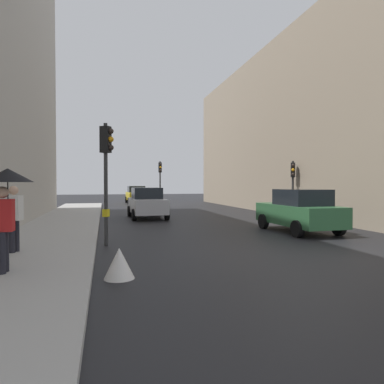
% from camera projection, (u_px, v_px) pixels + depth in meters
% --- Properties ---
extents(ground_plane, '(120.00, 120.00, 0.00)m').
position_uv_depth(ground_plane, '(305.00, 257.00, 9.59)').
color(ground_plane, black).
extents(sidewalk_kerb, '(3.27, 40.00, 0.16)m').
position_uv_depth(sidewalk_kerb, '(55.00, 233.00, 13.68)').
color(sidewalk_kerb, '#A8A5A0').
rests_on(sidewalk_kerb, ground).
extents(building_facade_right, '(12.00, 29.31, 11.54)m').
position_uv_depth(building_facade_right, '(332.00, 134.00, 26.87)').
color(building_facade_right, gray).
rests_on(building_facade_right, ground).
extents(traffic_light_mid_street, '(0.36, 0.45, 3.30)m').
position_uv_depth(traffic_light_mid_street, '(293.00, 179.00, 20.30)').
color(traffic_light_mid_street, '#2D2D2D').
rests_on(traffic_light_mid_street, ground).
extents(traffic_light_near_right, '(0.44, 0.37, 3.92)m').
position_uv_depth(traffic_light_near_right, '(106.00, 161.00, 11.26)').
color(traffic_light_near_right, '#2D2D2D').
rests_on(traffic_light_near_right, ground).
extents(traffic_light_far_median, '(0.25, 0.43, 3.90)m').
position_uv_depth(traffic_light_far_median, '(160.00, 176.00, 30.00)').
color(traffic_light_far_median, '#2D2D2D').
rests_on(traffic_light_far_median, ground).
extents(car_green_estate, '(2.11, 4.25, 1.76)m').
position_uv_depth(car_green_estate, '(299.00, 211.00, 14.47)').
color(car_green_estate, '#2D6038').
rests_on(car_green_estate, ground).
extents(car_silver_hatchback, '(2.09, 4.24, 1.76)m').
position_uv_depth(car_silver_hatchback, '(147.00, 203.00, 20.50)').
color(car_silver_hatchback, '#BCBCC1').
rests_on(car_silver_hatchback, ground).
extents(car_yellow_taxi, '(2.12, 4.25, 1.76)m').
position_uv_depth(car_yellow_taxi, '(136.00, 195.00, 35.99)').
color(car_yellow_taxi, yellow).
rests_on(car_yellow_taxi, ground).
extents(pedestrian_with_umbrella, '(1.00, 1.00, 2.14)m').
position_uv_depth(pedestrian_with_umbrella, '(6.00, 191.00, 7.21)').
color(pedestrian_with_umbrella, black).
rests_on(pedestrian_with_umbrella, sidewalk_kerb).
extents(pedestrian_with_black_backpack, '(0.65, 0.44, 1.77)m').
position_uv_depth(pedestrian_with_black_backpack, '(12.00, 215.00, 9.41)').
color(pedestrian_with_black_backpack, black).
rests_on(pedestrian_with_black_backpack, sidewalk_kerb).
extents(warning_sign_triangle, '(0.64, 0.64, 0.65)m').
position_uv_depth(warning_sign_triangle, '(119.00, 263.00, 7.36)').
color(warning_sign_triangle, silver).
rests_on(warning_sign_triangle, ground).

